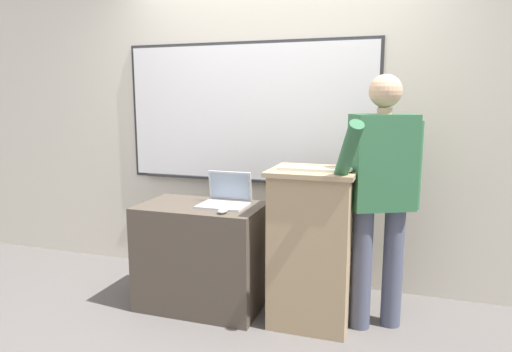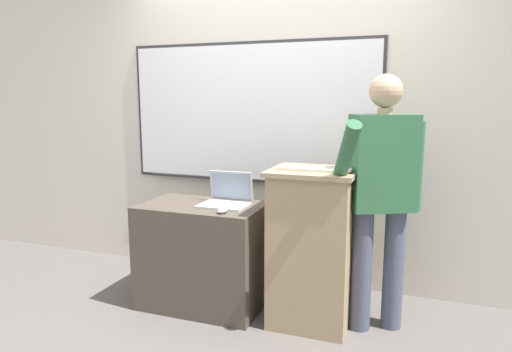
# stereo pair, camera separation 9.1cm
# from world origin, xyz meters

# --- Properties ---
(ground_plane) EXTENTS (30.00, 30.00, 0.00)m
(ground_plane) POSITION_xyz_m (0.00, 0.00, 0.00)
(ground_plane) COLOR #5B5654
(back_wall) EXTENTS (6.40, 0.17, 2.72)m
(back_wall) POSITION_xyz_m (-0.01, 1.16, 1.36)
(back_wall) COLOR beige
(back_wall) RESTS_ON ground_plane
(lectern_podium) EXTENTS (0.55, 0.49, 1.04)m
(lectern_podium) POSITION_xyz_m (0.45, 0.45, 0.52)
(lectern_podium) COLOR tan
(lectern_podium) RESTS_ON ground_plane
(side_desk) EXTENTS (0.87, 0.54, 0.75)m
(side_desk) POSITION_xyz_m (-0.35, 0.44, 0.38)
(side_desk) COLOR #4C4238
(side_desk) RESTS_ON ground_plane
(person_presenter) EXTENTS (0.56, 0.66, 1.64)m
(person_presenter) POSITION_xyz_m (0.87, 0.51, 0.94)
(person_presenter) COLOR #474C60
(person_presenter) RESTS_ON ground_plane
(laptop) EXTENTS (0.33, 0.28, 0.23)m
(laptop) POSITION_xyz_m (-0.18, 0.50, 0.81)
(laptop) COLOR #B7BABF
(laptop) RESTS_ON side_desk
(wireless_keyboard) EXTENTS (0.45, 0.13, 0.02)m
(wireless_keyboard) POSITION_xyz_m (0.46, 0.39, 1.05)
(wireless_keyboard) COLOR beige
(wireless_keyboard) RESTS_ON lectern_podium
(computer_mouse_by_laptop) EXTENTS (0.06, 0.10, 0.03)m
(computer_mouse_by_laptop) POSITION_xyz_m (-0.11, 0.27, 0.77)
(computer_mouse_by_laptop) COLOR #BCBCC1
(computer_mouse_by_laptop) RESTS_ON side_desk
(computer_mouse_by_keyboard) EXTENTS (0.06, 0.10, 0.03)m
(computer_mouse_by_keyboard) POSITION_xyz_m (0.67, 0.38, 1.06)
(computer_mouse_by_keyboard) COLOR silver
(computer_mouse_by_keyboard) RESTS_ON lectern_podium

